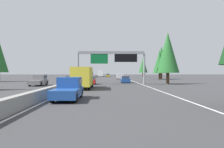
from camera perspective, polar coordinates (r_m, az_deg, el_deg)
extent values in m
plane|color=#38383A|center=(61.33, -5.96, -1.67)|extent=(320.00, 320.00, 0.00)
cube|color=gray|center=(81.27, -5.00, -0.82)|extent=(180.00, 0.56, 0.90)
cube|color=silver|center=(71.39, 3.97, -1.36)|extent=(160.00, 0.16, 0.01)
cube|color=silver|center=(71.27, -5.09, -1.36)|extent=(160.00, 0.16, 0.01)
cylinder|color=gray|center=(43.94, -8.25, 1.17)|extent=(0.36, 0.36, 5.66)
cylinder|color=gray|center=(44.14, 7.83, 1.16)|extent=(0.36, 0.36, 5.66)
cube|color=gray|center=(43.75, -0.19, 5.21)|extent=(0.50, 12.32, 0.50)
cube|color=#0C602D|center=(43.54, -3.12, 3.79)|extent=(0.12, 3.20, 1.90)
cube|color=black|center=(43.66, 3.38, 3.91)|extent=(0.16, 4.20, 1.50)
cube|color=#1E4793|center=(19.87, -10.66, -4.42)|extent=(5.60, 2.00, 0.70)
cube|color=#1E4793|center=(20.81, -10.21, -1.99)|extent=(2.24, 1.84, 0.90)
cube|color=#2D3847|center=(20.81, -10.21, -1.75)|extent=(2.02, 1.92, 0.41)
cylinder|color=black|center=(21.85, -12.09, -4.53)|extent=(0.80, 0.28, 0.80)
cylinder|color=black|center=(21.59, -7.59, -4.59)|extent=(0.80, 0.28, 0.80)
cylinder|color=black|center=(18.25, -14.30, -5.53)|extent=(0.80, 0.28, 0.80)
cylinder|color=black|center=(17.94, -8.92, -5.62)|extent=(0.80, 0.28, 0.80)
cube|color=red|center=(44.55, -5.20, -1.80)|extent=(4.40, 1.80, 0.76)
cube|color=#2D3847|center=(44.31, -5.23, -0.96)|extent=(2.46, 1.51, 0.56)
cylinder|color=black|center=(46.03, -6.06, -1.99)|extent=(0.64, 0.22, 0.64)
cylinder|color=black|center=(45.92, -4.10, -1.99)|extent=(0.64, 0.22, 0.64)
cylinder|color=black|center=(43.22, -6.38, -2.15)|extent=(0.64, 0.22, 0.64)
cylinder|color=black|center=(43.11, -4.29, -2.15)|extent=(0.64, 0.22, 0.64)
cube|color=silver|center=(76.68, 1.91, -0.51)|extent=(5.00, 1.95, 1.44)
cube|color=#2D3847|center=(74.38, 2.01, -0.35)|extent=(0.08, 1.48, 0.56)
cylinder|color=black|center=(78.35, 1.22, -0.94)|extent=(0.70, 0.24, 0.70)
cylinder|color=black|center=(78.44, 2.47, -0.94)|extent=(0.70, 0.24, 0.70)
cylinder|color=black|center=(74.95, 1.33, -1.01)|extent=(0.70, 0.24, 0.70)
cylinder|color=black|center=(75.05, 2.64, -1.00)|extent=(0.70, 0.24, 0.70)
cube|color=white|center=(118.95, -2.69, 0.17)|extent=(11.50, 2.50, 2.90)
cube|color=#2D3847|center=(118.95, -2.69, 0.35)|extent=(11.04, 2.55, 0.84)
cylinder|color=black|center=(123.02, -3.16, -0.35)|extent=(1.00, 0.30, 1.00)
cylinder|color=black|center=(122.96, -2.13, -0.35)|extent=(1.00, 0.30, 1.00)
cylinder|color=black|center=(114.97, -3.30, -0.41)|extent=(1.00, 0.30, 1.00)
cylinder|color=black|center=(114.91, -2.20, -0.41)|extent=(1.00, 0.30, 1.00)
cube|color=#1E4793|center=(50.33, 3.25, -1.54)|extent=(4.40, 1.80, 0.76)
cube|color=#2D3847|center=(50.09, 3.27, -0.79)|extent=(2.46, 1.51, 0.56)
cylinder|color=black|center=(51.69, 2.25, -1.71)|extent=(0.64, 0.22, 0.64)
cylinder|color=black|center=(51.81, 4.00, -1.71)|extent=(0.64, 0.22, 0.64)
cylinder|color=black|center=(48.88, 2.45, -1.84)|extent=(0.64, 0.22, 0.64)
cylinder|color=black|center=(49.00, 4.30, -1.84)|extent=(0.64, 0.22, 0.64)
cube|color=gold|center=(31.72, -7.24, -0.61)|extent=(6.12, 2.40, 2.50)
cube|color=slate|center=(35.95, -6.52, -0.96)|extent=(2.38, 2.30, 1.90)
cylinder|color=black|center=(35.94, -8.23, -2.48)|extent=(0.90, 0.28, 0.90)
cylinder|color=black|center=(35.74, -4.85, -2.49)|extent=(0.90, 0.28, 0.90)
cylinder|color=black|center=(30.22, -9.58, -3.04)|extent=(0.90, 0.28, 0.90)
cylinder|color=black|center=(29.98, -5.56, -3.07)|extent=(0.90, 0.28, 0.90)
cube|color=#AD931E|center=(112.87, -1.00, -0.41)|extent=(4.40, 1.80, 0.76)
cube|color=#2D3847|center=(112.64, -1.00, -0.08)|extent=(2.46, 1.51, 0.56)
cylinder|color=black|center=(114.28, -1.40, -0.51)|extent=(0.64, 0.22, 0.64)
cylinder|color=black|center=(114.29, -0.61, -0.50)|extent=(0.64, 0.22, 0.64)
cylinder|color=black|center=(111.47, -1.41, -0.53)|extent=(0.64, 0.22, 0.64)
cylinder|color=black|center=(111.47, -0.60, -0.53)|extent=(0.64, 0.22, 0.64)
cube|color=slate|center=(41.69, -17.41, -1.87)|extent=(5.60, 2.00, 0.70)
cube|color=slate|center=(42.63, -17.04, -0.74)|extent=(2.24, 1.84, 0.90)
cube|color=#2D3847|center=(42.63, -17.04, -0.62)|extent=(2.02, 1.92, 0.41)
cylinder|color=black|center=(43.71, -17.82, -2.04)|extent=(0.80, 0.28, 0.80)
cylinder|color=black|center=(43.25, -15.63, -2.06)|extent=(0.80, 0.28, 0.80)
cylinder|color=black|center=(40.19, -19.33, -2.26)|extent=(0.80, 0.28, 0.80)
cylinder|color=black|center=(39.69, -16.97, -2.29)|extent=(0.80, 0.28, 0.80)
cube|color=#1E4793|center=(52.08, -9.98, -1.47)|extent=(4.40, 1.80, 0.76)
cube|color=#2D3847|center=(51.85, -10.02, -0.75)|extent=(2.46, 1.51, 0.56)
cylinder|color=black|center=(53.60, -10.59, -1.64)|extent=(0.64, 0.22, 0.64)
cylinder|color=black|center=(53.37, -8.91, -1.65)|extent=(0.64, 0.22, 0.64)
cylinder|color=black|center=(50.83, -11.11, -1.76)|extent=(0.64, 0.22, 0.64)
cylinder|color=black|center=(50.58, -9.34, -1.77)|extent=(0.64, 0.22, 0.64)
cylinder|color=#4C3823|center=(45.87, 13.37, -1.05)|extent=(0.60, 0.60, 2.17)
cone|color=#236028|center=(46.00, 13.38, 5.09)|extent=(4.33, 4.33, 7.68)
cylinder|color=#4C3823|center=(72.16, 11.45, -0.57)|extent=(0.57, 0.57, 1.96)
cone|color=#236028|center=(72.21, 11.46, 2.95)|extent=(3.91, 3.91, 6.94)
cylinder|color=#4C3823|center=(79.39, 11.87, -0.33)|extent=(0.62, 0.62, 2.37)
cone|color=#236028|center=(79.49, 11.88, 3.55)|extent=(4.74, 4.74, 8.40)
cylinder|color=#4C3823|center=(107.72, 7.55, -0.20)|extent=(0.58, 0.58, 2.02)
cone|color=#236028|center=(107.76, 7.55, 2.23)|extent=(4.03, 4.03, 7.15)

